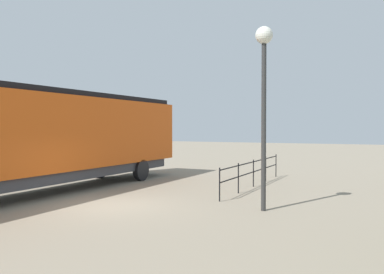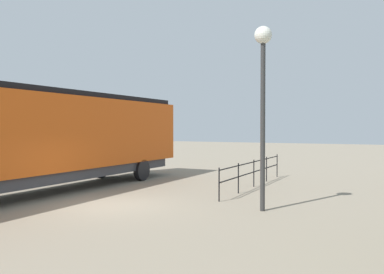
# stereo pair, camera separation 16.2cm
# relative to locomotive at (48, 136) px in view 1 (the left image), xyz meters

# --- Properties ---
(ground_plane) EXTENTS (120.00, 120.00, 0.00)m
(ground_plane) POSITION_rel_locomotive_xyz_m (4.11, -1.23, -2.42)
(ground_plane) COLOR gray
(locomotive) EXTENTS (2.99, 17.32, 4.33)m
(locomotive) POSITION_rel_locomotive_xyz_m (0.00, 0.00, 0.00)
(locomotive) COLOR #D15114
(locomotive) RESTS_ON ground_plane
(lamp_post) EXTENTS (0.58, 0.58, 6.09)m
(lamp_post) POSITION_rel_locomotive_xyz_m (9.22, 0.34, 2.11)
(lamp_post) COLOR #2D2D2D
(lamp_post) RESTS_ON ground_plane
(platform_fence) EXTENTS (0.05, 8.45, 1.27)m
(platform_fence) POSITION_rel_locomotive_xyz_m (7.27, 5.47, -1.60)
(platform_fence) COLOR black
(platform_fence) RESTS_ON ground_plane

